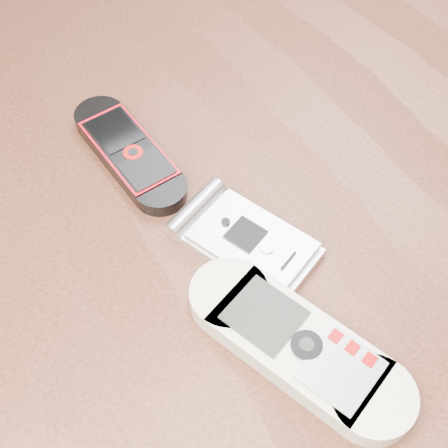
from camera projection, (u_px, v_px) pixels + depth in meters
table at (219, 301)px, 0.56m from camera, size 1.20×0.80×0.75m
nokia_white at (297, 345)px, 0.41m from camera, size 0.10×0.18×0.02m
nokia_black_red at (129, 152)px, 0.51m from camera, size 0.05×0.14×0.01m
motorola_razr at (249, 242)px, 0.46m from camera, size 0.09×0.12×0.02m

